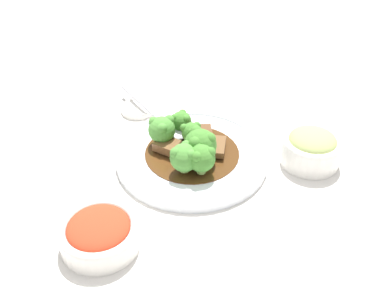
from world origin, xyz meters
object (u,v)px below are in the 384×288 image
broccoli_floret_1 (200,144)px  broccoli_floret_3 (184,157)px  sauce_dish (138,108)px  broccoli_floret_4 (201,158)px  side_bowl_kimchi (99,233)px  side_bowl_appetizer (311,147)px  broccoli_floret_0 (181,121)px  beef_strip_0 (175,149)px  beef_strip_2 (215,146)px  serving_spoon (167,126)px  main_plate (192,155)px  broccoli_floret_2 (192,132)px  beef_strip_1 (198,132)px  broccoli_floret_5 (162,129)px

broccoli_floret_1 → broccoli_floret_3: size_ratio=1.14×
sauce_dish → broccoli_floret_4: bearing=-17.8°
side_bowl_kimchi → side_bowl_appetizer: (0.12, 0.36, 0.01)m
broccoli_floret_0 → beef_strip_0: bearing=-57.2°
beef_strip_2 → side_bowl_appetizer: (0.13, 0.10, 0.01)m
beef_strip_2 → broccoli_floret_1: broccoli_floret_1 is taller
beef_strip_2 → serving_spoon: serving_spoon is taller
main_plate → broccoli_floret_1: 0.05m
beef_strip_0 → serving_spoon: beef_strip_0 is taller
beef_strip_2 → broccoli_floret_3: bearing=-89.8°
broccoli_floret_0 → broccoli_floret_2: 0.05m
sauce_dish → serving_spoon: bearing=-12.4°
beef_strip_0 → side_bowl_kimchi: 0.21m
beef_strip_0 → serving_spoon: bearing=144.9°
broccoli_floret_0 → serving_spoon: 0.03m
beef_strip_1 → beef_strip_2: (0.05, -0.01, -0.00)m
main_plate → beef_strip_2: size_ratio=4.19×
broccoli_floret_0 → broccoli_floret_3: size_ratio=0.82×
beef_strip_0 → beef_strip_1: bearing=93.2°
side_bowl_kimchi → beef_strip_0: bearing=104.3°
broccoli_floret_2 → side_bowl_appetizer: size_ratio=0.48×
broccoli_floret_2 → broccoli_floret_4: bearing=-35.4°
broccoli_floret_5 → broccoli_floret_3: bearing=-20.4°
beef_strip_1 → sauce_dish: bearing=179.9°
main_plate → broccoli_floret_2: broccoli_floret_2 is taller
beef_strip_1 → side_bowl_kimchi: size_ratio=0.50×
side_bowl_kimchi → beef_strip_2: bearing=91.6°
main_plate → broccoli_floret_1: broccoli_floret_1 is taller
broccoli_floret_2 → broccoli_floret_5: broccoli_floret_5 is taller
broccoli_floret_0 → sauce_dish: broccoli_floret_0 is taller
beef_strip_1 → broccoli_floret_4: bearing=-46.1°
broccoli_floret_0 → broccoli_floret_3: (0.08, -0.08, 0.00)m
beef_strip_2 → broccoli_floret_3: size_ratio=1.26×
main_plate → beef_strip_2: beef_strip_2 is taller
broccoli_floret_3 → broccoli_floret_5: bearing=159.6°
beef_strip_2 → broccoli_floret_2: bearing=-147.3°
beef_strip_1 → broccoli_floret_4: size_ratio=1.09×
broccoli_floret_4 → serving_spoon: broccoli_floret_4 is taller
serving_spoon → beef_strip_1: bearing=22.5°
broccoli_floret_4 → sauce_dish: (-0.23, 0.07, -0.04)m
broccoli_floret_5 → sauce_dish: size_ratio=0.75×
broccoli_floret_2 → side_bowl_kimchi: bearing=-80.2°
beef_strip_0 → main_plate: bearing=48.0°
beef_strip_1 → serving_spoon: same height
side_bowl_appetizer → sauce_dish: side_bowl_appetizer is taller
broccoli_floret_4 → broccoli_floret_5: (-0.10, 0.01, -0.00)m
beef_strip_1 → side_bowl_appetizer: bearing=26.6°
main_plate → beef_strip_0: bearing=-132.0°
beef_strip_0 → serving_spoon: size_ratio=0.33×
broccoli_floret_3 → broccoli_floret_4: same height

